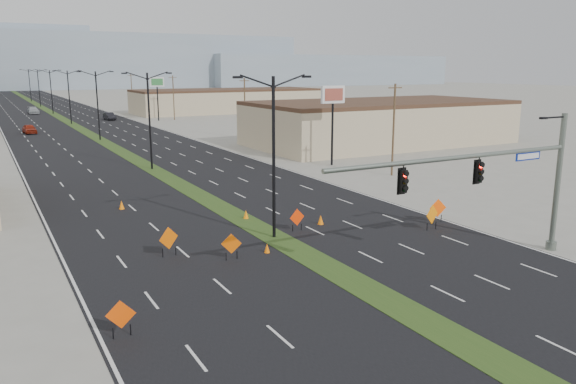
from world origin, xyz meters
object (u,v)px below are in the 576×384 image
construction_sign_2 (231,245)px  cone_0 (267,248)px  streetlight_5 (39,87)px  cone_2 (321,220)px  car_mid (109,116)px  streetlight_3 (69,95)px  construction_sign_3 (297,218)px  streetlight_6 (30,84)px  car_left (29,129)px  car_far (33,110)px  cone_1 (246,215)px  construction_sign_4 (432,215)px  signal_mast (503,177)px  streetlight_2 (98,103)px  streetlight_4 (51,90)px  construction_sign_0 (121,316)px  streetlight_1 (149,118)px  pole_sign_east_far (157,86)px  cone_3 (122,205)px  streetlight_0 (274,153)px  pole_sign_east_near (333,101)px  construction_sign_1 (169,239)px  construction_sign_5 (438,209)px

construction_sign_2 → cone_0: size_ratio=2.65×
streetlight_5 → cone_2: bearing=-88.3°
car_mid → cone_0: bearing=-99.8°
streetlight_3 → construction_sign_3: streetlight_3 is taller
streetlight_6 → car_left: streetlight_6 is taller
car_far → cone_0: 116.39m
cone_0 → cone_1: size_ratio=0.86×
construction_sign_4 → car_far: bearing=81.7°
signal_mast → streetlight_2: bearing=97.4°
streetlight_4 → construction_sign_4: (9.85, -115.55, -4.39)m
streetlight_3 → construction_sign_0: (-11.50, -93.00, -4.50)m
signal_mast → streetlight_3: (-8.56, 94.00, 0.63)m
streetlight_1 → construction_sign_4: 33.35m
construction_sign_4 → streetlight_4: bearing=79.8°
streetlight_1 → streetlight_3: same height
construction_sign_0 → construction_sign_4: 22.04m
car_far → construction_sign_4: construction_sign_4 is taller
streetlight_3 → streetlight_2: bearing=-90.0°
construction_sign_4 → streetlight_1: bearing=92.3°
streetlight_6 → pole_sign_east_far: size_ratio=1.15×
streetlight_3 → construction_sign_0: 93.82m
signal_mast → streetlight_6: bearing=92.8°
cone_0 → car_left: bearing=95.2°
car_far → cone_3: bearing=-92.9°
streetlight_0 → construction_sign_4: size_ratio=5.77×
streetlight_4 → cone_3: 100.36m
car_mid → pole_sign_east_near: size_ratio=0.53×
streetlight_5 → construction_sign_2: size_ratio=6.62×
streetlight_1 → construction_sign_1: streetlight_1 is taller
construction_sign_4 → construction_sign_0: bearing=179.2°
streetlight_0 → car_far: size_ratio=1.86×
streetlight_3 → car_left: (-8.42, -13.77, -4.67)m
construction_sign_0 → pole_sign_east_near: (29.63, 30.02, 6.06)m
construction_sign_5 → streetlight_5: bearing=107.8°
car_far → construction_sign_2: bearing=-91.4°
streetlight_4 → construction_sign_1: bearing=-93.5°
streetlight_3 → cone_0: size_ratio=17.57×
streetlight_5 → construction_sign_5: 142.89m
signal_mast → construction_sign_2: size_ratio=10.77×
streetlight_3 → cone_3: 72.50m
construction_sign_2 → pole_sign_east_far: size_ratio=0.17×
signal_mast → cone_3: bearing=124.9°
construction_sign_4 → construction_sign_5: (1.65, 1.20, -0.03)m
cone_1 → cone_2: cone_2 is taller
construction_sign_1 → streetlight_6: bearing=66.1°
cone_0 → streetlight_3: bearing=88.8°
construction_sign_4 → car_mid: bearing=76.0°
car_far → pole_sign_east_near: (22.19, -92.88, 6.20)m
cone_2 → car_left: bearing=100.3°
cone_2 → streetlight_3: bearing=92.9°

